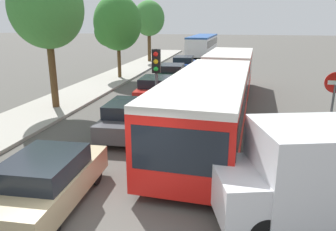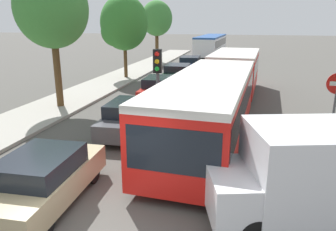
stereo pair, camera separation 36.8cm
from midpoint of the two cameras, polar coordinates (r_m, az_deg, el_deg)
kerb_strip_left at (r=26.54m, az=-7.83°, el=6.66°), size 3.20×48.10×0.14m
articulated_bus at (r=15.67m, az=10.19°, el=5.09°), size 3.65×17.37×2.56m
city_bus_rear at (r=43.77m, az=7.76°, el=12.26°), size 3.07×11.73×2.50m
queued_car_tan at (r=8.73m, az=-19.71°, el=-10.35°), size 1.81×3.98×1.36m
queued_car_graphite at (r=13.22m, az=-5.80°, el=-0.32°), size 1.82×4.00×1.37m
queued_car_red at (r=18.60m, az=-0.88°, el=4.66°), size 1.84×4.04×1.38m
queued_car_green at (r=23.71m, az=2.13°, el=7.23°), size 1.87×4.12×1.41m
queued_car_blue at (r=29.00m, az=4.26°, el=8.86°), size 1.86×4.10×1.40m
white_van at (r=8.19m, az=27.71°, el=-8.87°), size 5.35×3.26×2.31m
traffic_light at (r=12.71m, az=-0.99°, el=7.43°), size 0.34×0.38×3.40m
no_entry_sign at (r=12.24m, az=27.88°, el=2.20°), size 0.70×0.08×2.82m
tree_left_mid at (r=17.42m, az=-18.86°, el=16.88°), size 3.53×3.53×6.92m
tree_left_far at (r=25.71m, az=-7.47°, el=15.47°), size 3.58×3.58×6.28m
tree_left_distant at (r=35.81m, az=-1.68°, el=16.51°), size 3.28×3.28×6.42m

